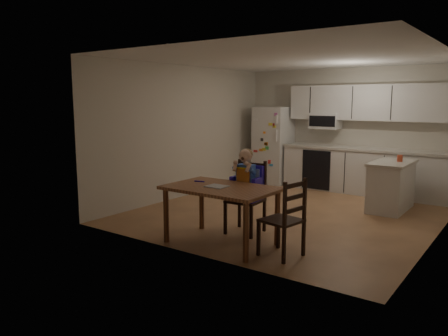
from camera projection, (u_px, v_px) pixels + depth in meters
room at (305, 135)px, 7.48m from camera, size 4.52×5.01×2.51m
refrigerator at (273, 145)px, 9.78m from camera, size 0.72×0.70×1.70m
kitchen_run at (366, 150)px, 8.66m from camera, size 3.37×0.62×2.15m
kitchen_island at (391, 186)px, 7.38m from camera, size 0.59×1.12×0.83m
red_cup at (400, 158)px, 7.32m from camera, size 0.09×0.09×0.11m
dining_table at (221, 195)px, 5.59m from camera, size 1.40×0.90×0.75m
napkin at (217, 186)px, 5.59m from camera, size 0.26×0.22×0.01m
toddler_spoon at (199, 181)px, 5.92m from camera, size 0.12×0.06×0.02m
chair_booster at (247, 182)px, 6.08m from camera, size 0.48×0.48×1.19m
chair_side at (288, 214)px, 5.09m from camera, size 0.48×0.48×0.95m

